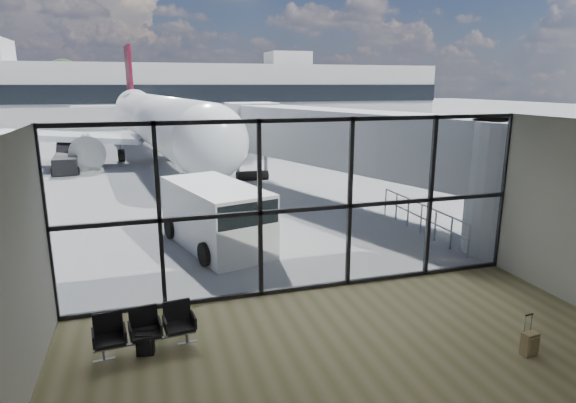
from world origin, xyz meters
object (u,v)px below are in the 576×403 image
airliner (156,120)px  belt_loader (66,163)px  seating_row (145,327)px  suitcase (530,344)px  backpack (145,343)px  service_van (217,215)px

airliner → belt_loader: 7.63m
seating_row → suitcase: bearing=-25.2°
seating_row → backpack: bearing=-98.9°
seating_row → belt_loader: 22.89m
suitcase → airliner: 30.40m
backpack → airliner: airliner is taller
suitcase → airliner: bearing=95.4°
seating_row → backpack: seating_row is taller
airliner → service_van: (1.26, -21.21, -1.67)m
belt_loader → suitcase: bearing=-68.6°
airliner → service_van: airliner is taller
backpack → suitcase: size_ratio=0.59×
seating_row → belt_loader: size_ratio=0.52×
airliner → service_van: bearing=-93.8°
seating_row → suitcase: 7.75m
backpack → suitcase: (7.36, -2.23, 0.01)m
suitcase → airliner: size_ratio=0.02×
seating_row → service_van: 6.48m
backpack → service_van: size_ratio=0.10×
seating_row → airliner: size_ratio=0.06×
seating_row → backpack: size_ratio=3.95×
suitcase → airliner: (-6.21, 29.65, 2.48)m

